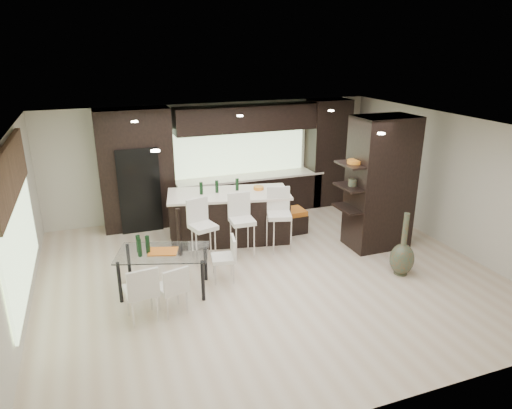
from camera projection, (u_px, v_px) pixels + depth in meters
name	position (u px, v px, depth m)	size (l,w,h in m)	color
ground	(267.00, 273.00, 8.42)	(8.00, 8.00, 0.00)	beige
back_wall	(215.00, 159.00, 11.06)	(8.00, 0.02, 2.70)	beige
left_wall	(14.00, 236.00, 6.67)	(0.02, 7.00, 2.70)	beige
right_wall	(450.00, 182.00, 9.27)	(0.02, 7.00, 2.70)	beige
ceiling	(269.00, 128.00, 7.52)	(8.00, 7.00, 0.02)	white
window_left	(19.00, 231.00, 6.86)	(0.04, 3.20, 1.90)	#B2D199
window_back	(239.00, 150.00, 11.16)	(3.40, 0.04, 1.20)	#B2D199
stone_accent	(10.00, 173.00, 6.57)	(0.08, 3.00, 0.80)	brown
ceiling_spots	(263.00, 126.00, 7.74)	(4.00, 3.00, 0.02)	white
back_cabinetry	(239.00, 161.00, 10.93)	(6.80, 0.68, 2.70)	black
refrigerator	(138.00, 187.00, 10.24)	(0.90, 0.68, 1.90)	black
partition_column	(381.00, 183.00, 9.17)	(1.20, 0.80, 2.70)	black
kitchen_island	(229.00, 216.00, 9.72)	(2.54, 1.09, 1.06)	black
stool_left	(203.00, 238.00, 8.70)	(0.45, 0.45, 1.01)	white
stool_mid	(242.00, 232.00, 8.95)	(0.45, 0.45, 1.02)	white
stool_right	(279.00, 226.00, 9.20)	(0.46, 0.46, 1.05)	white
bench	(276.00, 223.00, 10.07)	(1.36, 0.52, 0.52)	black
floor_vase	(404.00, 244.00, 8.21)	(0.44, 0.44, 1.19)	#404431
dining_table	(165.00, 271.00, 7.72)	(1.50, 0.85, 0.72)	white
chair_near	(172.00, 290.00, 7.09)	(0.42, 0.42, 0.77)	white
chair_far	(141.00, 294.00, 6.90)	(0.47, 0.47, 0.86)	white
chair_end	(223.00, 261.00, 8.06)	(0.41, 0.41, 0.76)	white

